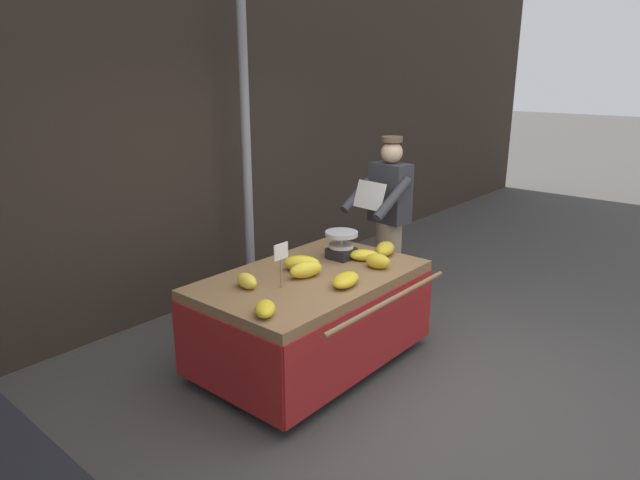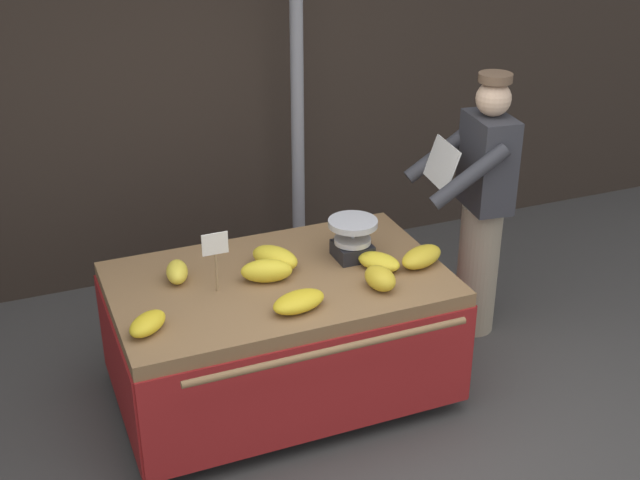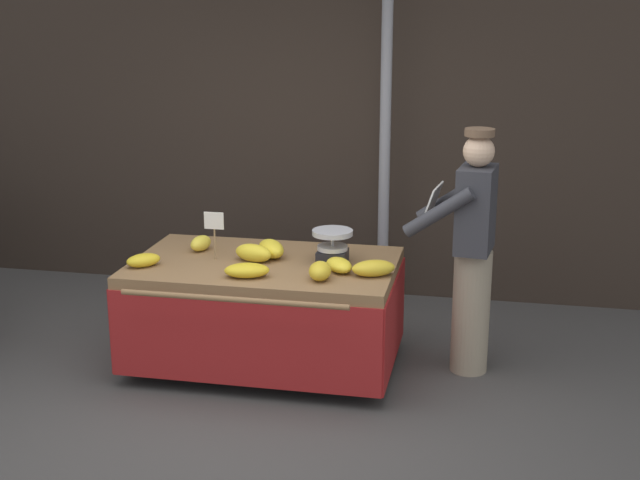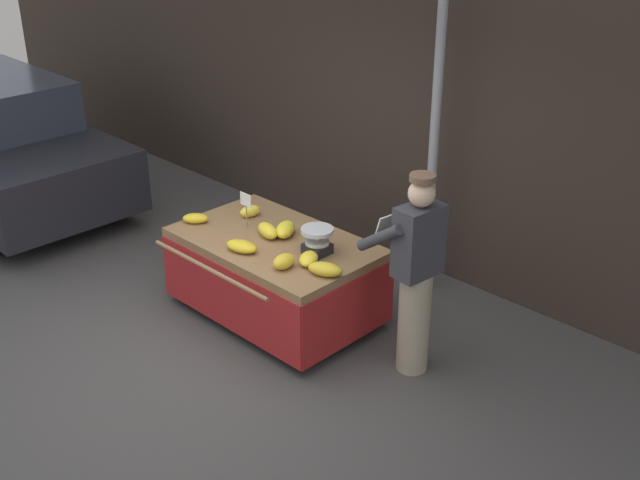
{
  "view_description": "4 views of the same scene",
  "coord_description": "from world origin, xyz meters",
  "px_view_note": "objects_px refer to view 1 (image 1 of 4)",
  "views": [
    {
      "loc": [
        -3.25,
        -1.77,
        2.32
      ],
      "look_at": [
        0.02,
        0.98,
        1.03
      ],
      "focal_mm": 31.71,
      "sensor_mm": 36.0,
      "label": 1
    },
    {
      "loc": [
        -1.43,
        -2.86,
        3.0
      ],
      "look_at": [
        0.16,
        1.03,
        0.93
      ],
      "focal_mm": 47.36,
      "sensor_mm": 36.0,
      "label": 2
    },
    {
      "loc": [
        1.42,
        -4.59,
        2.55
      ],
      "look_at": [
        0.27,
        1.06,
        0.93
      ],
      "focal_mm": 48.72,
      "sensor_mm": 36.0,
      "label": 3
    },
    {
      "loc": [
        4.61,
        -3.26,
        3.84
      ],
      "look_at": [
        0.42,
        1.0,
        0.94
      ],
      "focal_mm": 44.55,
      "sensor_mm": 36.0,
      "label": 4
    }
  ],
  "objects_px": {
    "banana_bunch_6": "(364,255)",
    "banana_bunch_1": "(302,263)",
    "street_pole": "(246,144)",
    "banana_cart": "(311,298)",
    "weighing_scale": "(341,245)",
    "banana_bunch_3": "(385,249)",
    "banana_bunch_5": "(247,281)",
    "banana_bunch_0": "(346,280)",
    "banana_bunch_7": "(265,309)",
    "banana_bunch_4": "(306,270)",
    "price_sign": "(281,256)",
    "banana_bunch_2": "(378,261)",
    "vendor_person": "(388,222)"
  },
  "relations": [
    {
      "from": "banana_bunch_6",
      "to": "banana_bunch_1",
      "type": "bearing_deg",
      "value": 156.26
    },
    {
      "from": "street_pole",
      "to": "banana_cart",
      "type": "relative_size",
      "value": 1.76
    },
    {
      "from": "weighing_scale",
      "to": "banana_bunch_3",
      "type": "distance_m",
      "value": 0.4
    },
    {
      "from": "banana_bunch_5",
      "to": "banana_bunch_6",
      "type": "height_order",
      "value": "banana_bunch_5"
    },
    {
      "from": "banana_bunch_0",
      "to": "banana_bunch_1",
      "type": "distance_m",
      "value": 0.48
    },
    {
      "from": "banana_bunch_1",
      "to": "banana_bunch_7",
      "type": "bearing_deg",
      "value": -153.8
    },
    {
      "from": "banana_bunch_4",
      "to": "banana_bunch_5",
      "type": "bearing_deg",
      "value": 157.65
    },
    {
      "from": "banana_bunch_4",
      "to": "banana_bunch_7",
      "type": "height_order",
      "value": "banana_bunch_4"
    },
    {
      "from": "street_pole",
      "to": "banana_bunch_3",
      "type": "bearing_deg",
      "value": -84.86
    },
    {
      "from": "banana_cart",
      "to": "banana_bunch_0",
      "type": "relative_size",
      "value": 6.25
    },
    {
      "from": "banana_bunch_3",
      "to": "banana_bunch_4",
      "type": "relative_size",
      "value": 1.03
    },
    {
      "from": "street_pole",
      "to": "price_sign",
      "type": "distance_m",
      "value": 1.83
    },
    {
      "from": "banana_cart",
      "to": "price_sign",
      "type": "xyz_separation_m",
      "value": [
        -0.35,
        -0.02,
        0.45
      ]
    },
    {
      "from": "street_pole",
      "to": "weighing_scale",
      "type": "bearing_deg",
      "value": -97.59
    },
    {
      "from": "banana_bunch_2",
      "to": "vendor_person",
      "type": "relative_size",
      "value": 0.12
    },
    {
      "from": "price_sign",
      "to": "banana_bunch_3",
      "type": "distance_m",
      "value": 1.16
    },
    {
      "from": "weighing_scale",
      "to": "banana_bunch_4",
      "type": "bearing_deg",
      "value": -171.91
    },
    {
      "from": "banana_bunch_0",
      "to": "banana_bunch_2",
      "type": "distance_m",
      "value": 0.48
    },
    {
      "from": "weighing_scale",
      "to": "banana_bunch_1",
      "type": "xyz_separation_m",
      "value": [
        -0.45,
        0.05,
        -0.06
      ]
    },
    {
      "from": "banana_bunch_5",
      "to": "banana_bunch_7",
      "type": "height_order",
      "value": "banana_bunch_5"
    },
    {
      "from": "banana_bunch_3",
      "to": "weighing_scale",
      "type": "bearing_deg",
      "value": 143.78
    },
    {
      "from": "banana_bunch_0",
      "to": "banana_bunch_7",
      "type": "distance_m",
      "value": 0.76
    },
    {
      "from": "street_pole",
      "to": "banana_bunch_0",
      "type": "xyz_separation_m",
      "value": [
        -0.67,
        -1.76,
        -0.8
      ]
    },
    {
      "from": "banana_bunch_2",
      "to": "banana_bunch_1",
      "type": "bearing_deg",
      "value": 135.51
    },
    {
      "from": "banana_bunch_0",
      "to": "vendor_person",
      "type": "bearing_deg",
      "value": 21.86
    },
    {
      "from": "banana_cart",
      "to": "price_sign",
      "type": "relative_size",
      "value": 5.42
    },
    {
      "from": "banana_bunch_6",
      "to": "banana_bunch_0",
      "type": "bearing_deg",
      "value": -156.87
    },
    {
      "from": "banana_bunch_0",
      "to": "banana_bunch_7",
      "type": "xyz_separation_m",
      "value": [
        -0.75,
        0.08,
        -0.0
      ]
    },
    {
      "from": "street_pole",
      "to": "vendor_person",
      "type": "height_order",
      "value": "street_pole"
    },
    {
      "from": "banana_bunch_4",
      "to": "banana_bunch_6",
      "type": "height_order",
      "value": "banana_bunch_4"
    },
    {
      "from": "street_pole",
      "to": "banana_bunch_1",
      "type": "bearing_deg",
      "value": -116.02
    },
    {
      "from": "banana_bunch_4",
      "to": "banana_bunch_5",
      "type": "distance_m",
      "value": 0.48
    },
    {
      "from": "weighing_scale",
      "to": "banana_bunch_0",
      "type": "xyz_separation_m",
      "value": [
        -0.49,
        -0.43,
        -0.07
      ]
    },
    {
      "from": "banana_bunch_2",
      "to": "banana_bunch_3",
      "type": "relative_size",
      "value": 0.74
    },
    {
      "from": "banana_bunch_5",
      "to": "banana_bunch_0",
      "type": "bearing_deg",
      "value": -46.77
    },
    {
      "from": "banana_bunch_5",
      "to": "price_sign",
      "type": "bearing_deg",
      "value": -48.12
    },
    {
      "from": "street_pole",
      "to": "banana_bunch_0",
      "type": "distance_m",
      "value": 2.05
    },
    {
      "from": "street_pole",
      "to": "banana_bunch_2",
      "type": "height_order",
      "value": "street_pole"
    },
    {
      "from": "banana_cart",
      "to": "banana_bunch_7",
      "type": "relative_size",
      "value": 7.8
    },
    {
      "from": "street_pole",
      "to": "banana_bunch_5",
      "type": "distance_m",
      "value": 1.87
    },
    {
      "from": "street_pole",
      "to": "banana_bunch_4",
      "type": "bearing_deg",
      "value": -117.02
    },
    {
      "from": "banana_bunch_4",
      "to": "banana_bunch_1",
      "type": "bearing_deg",
      "value": 53.89
    },
    {
      "from": "banana_bunch_2",
      "to": "banana_bunch_7",
      "type": "bearing_deg",
      "value": 178.12
    },
    {
      "from": "weighing_scale",
      "to": "banana_bunch_4",
      "type": "distance_m",
      "value": 0.55
    },
    {
      "from": "price_sign",
      "to": "banana_bunch_2",
      "type": "distance_m",
      "value": 0.88
    },
    {
      "from": "banana_bunch_1",
      "to": "banana_bunch_6",
      "type": "height_order",
      "value": "banana_bunch_1"
    },
    {
      "from": "banana_bunch_3",
      "to": "banana_bunch_4",
      "type": "xyz_separation_m",
      "value": [
        -0.86,
        0.16,
        0.01
      ]
    },
    {
      "from": "price_sign",
      "to": "banana_bunch_7",
      "type": "relative_size",
      "value": 1.44
    },
    {
      "from": "banana_bunch_0",
      "to": "banana_bunch_5",
      "type": "xyz_separation_m",
      "value": [
        -0.5,
        0.53,
        0.01
      ]
    },
    {
      "from": "banana_bunch_7",
      "to": "banana_bunch_6",
      "type": "bearing_deg",
      "value": 6.83
    }
  ]
}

